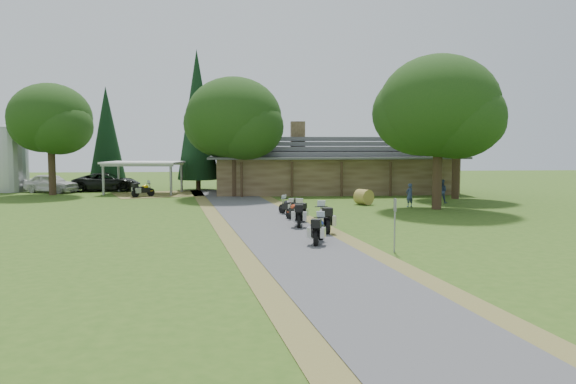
{
  "coord_description": "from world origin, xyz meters",
  "views": [
    {
      "loc": [
        -2.01,
        -24.86,
        4.3
      ],
      "look_at": [
        0.54,
        5.88,
        1.6
      ],
      "focal_mm": 35.0,
      "sensor_mm": 36.0,
      "label": 1
    }
  ],
  "objects": [
    {
      "name": "oak_lodge_left",
      "position": [
        -2.6,
        20.24,
        5.06
      ],
      "size": [
        7.66,
        7.66,
        10.12
      ],
      "primitive_type": null,
      "color": "#153510",
      "rests_on": "ground"
    },
    {
      "name": "lodge",
      "position": [
        6.0,
        24.0,
        2.45
      ],
      "size": [
        21.4,
        9.4,
        4.9
      ],
      "primitive_type": null,
      "color": "brown",
      "rests_on": "ground"
    },
    {
      "name": "car_white_sedan",
      "position": [
        -18.54,
        25.31,
        1.03
      ],
      "size": [
        4.85,
        6.69,
        2.05
      ],
      "primitive_type": "imported",
      "rotation": [
        0.0,
        0.0,
        1.16
      ],
      "color": "silver",
      "rests_on": "ground"
    },
    {
      "name": "motorcycle_row_d",
      "position": [
        0.97,
        5.85,
        0.59
      ],
      "size": [
        1.27,
        1.8,
        1.18
      ],
      "primitive_type": null,
      "rotation": [
        0.0,
        0.0,
        2.03
      ],
      "color": "#C8401E",
      "rests_on": "ground"
    },
    {
      "name": "cedar_near",
      "position": [
        -5.97,
        26.93,
        6.37
      ],
      "size": [
        3.74,
        3.74,
        12.74
      ],
      "primitive_type": "cone",
      "color": "black",
      "rests_on": "ground"
    },
    {
      "name": "sign_post",
      "position": [
        3.97,
        -3.49,
        1.07
      ],
      "size": [
        0.39,
        0.06,
        2.15
      ],
      "primitive_type": null,
      "color": "gray",
      "rests_on": "ground"
    },
    {
      "name": "driveway",
      "position": [
        -0.5,
        4.0,
        0.0
      ],
      "size": [
        51.95,
        51.95,
        0.0
      ],
      "primitive_type": "plane",
      "rotation": [
        0.0,
        0.0,
        0.14
      ],
      "color": "#48484A",
      "rests_on": "ground"
    },
    {
      "name": "hay_bale",
      "position": [
        6.5,
        13.57,
        0.54
      ],
      "size": [
        1.43,
        1.41,
        1.07
      ],
      "primitive_type": "cylinder",
      "rotation": [
        1.57,
        0.0,
        0.57
      ],
      "color": "olive",
      "rests_on": "ground"
    },
    {
      "name": "person_b",
      "position": [
        12.22,
        14.0,
        1.01
      ],
      "size": [
        0.69,
        0.62,
        2.01
      ],
      "primitive_type": "imported",
      "rotation": [
        0.0,
        0.0,
        2.69
      ],
      "color": "navy",
      "rests_on": "ground"
    },
    {
      "name": "ground",
      "position": [
        0.0,
        0.0,
        0.0
      ],
      "size": [
        120.0,
        120.0,
        0.0
      ],
      "primitive_type": "plane",
      "color": "#325417",
      "rests_on": "ground"
    },
    {
      "name": "oak_silo",
      "position": [
        -17.65,
        22.96,
        5.11
      ],
      "size": [
        6.71,
        6.71,
        10.23
      ],
      "primitive_type": null,
      "color": "#153510",
      "rests_on": "ground"
    },
    {
      "name": "motorcycle_row_b",
      "position": [
        1.95,
        1.86,
        0.72
      ],
      "size": [
        0.81,
        2.14,
        1.44
      ],
      "primitive_type": null,
      "rotation": [
        0.0,
        0.0,
        1.63
      ],
      "color": "#A1A3A8",
      "rests_on": "ground"
    },
    {
      "name": "motorcycle_row_a",
      "position": [
        1.27,
        -1.24,
        0.65
      ],
      "size": [
        1.12,
        1.99,
        1.29
      ],
      "primitive_type": null,
      "rotation": [
        0.0,
        0.0,
        1.29
      ],
      "color": "navy",
      "rests_on": "ground"
    },
    {
      "name": "motorcycle_carport_a",
      "position": [
        -9.87,
        20.59,
        0.64
      ],
      "size": [
        1.76,
        1.72,
        1.27
      ],
      "primitive_type": null,
      "rotation": [
        0.0,
        0.0,
        0.77
      ],
      "color": "yellow",
      "rests_on": "ground"
    },
    {
      "name": "motorcycle_row_c",
      "position": [
        0.95,
        3.83,
        0.68
      ],
      "size": [
        0.89,
        2.06,
        1.37
      ],
      "primitive_type": null,
      "rotation": [
        0.0,
        0.0,
        1.45
      ],
      "color": "#E7BF06",
      "rests_on": "ground"
    },
    {
      "name": "cedar_far",
      "position": [
        -14.75,
        29.84,
        4.83
      ],
      "size": [
        3.34,
        3.34,
        9.65
      ],
      "primitive_type": "cone",
      "color": "black",
      "rests_on": "ground"
    },
    {
      "name": "person_a",
      "position": [
        9.27,
        11.94,
        0.93
      ],
      "size": [
        0.64,
        0.58,
        1.86
      ],
      "primitive_type": "imported",
      "rotation": [
        0.0,
        0.0,
        3.62
      ],
      "color": "navy",
      "rests_on": "ground"
    },
    {
      "name": "oak_lodge_right",
      "position": [
        14.48,
        17.16,
        5.34
      ],
      "size": [
        6.52,
        6.52,
        10.68
      ],
      "primitive_type": null,
      "color": "#153510",
      "rests_on": "ground"
    },
    {
      "name": "carport",
      "position": [
        -10.33,
        23.69,
        1.36
      ],
      "size": [
        6.79,
        5.01,
        2.72
      ],
      "primitive_type": null,
      "rotation": [
        0.0,
        0.0,
        -0.14
      ],
      "color": "silver",
      "rests_on": "ground"
    },
    {
      "name": "silo",
      "position": [
        -22.39,
        26.58,
        3.08
      ],
      "size": [
        3.36,
        3.36,
        6.16
      ],
      "primitive_type": "cylinder",
      "rotation": [
        0.0,
        0.0,
        -0.11
      ],
      "color": "gray",
      "rests_on": "ground"
    },
    {
      "name": "oak_driveway",
      "position": [
        10.65,
        10.52,
        5.38
      ],
      "size": [
        7.73,
        7.73,
        10.76
      ],
      "primitive_type": null,
      "color": "#153510",
      "rests_on": "ground"
    },
    {
      "name": "car_dark_suv",
      "position": [
        -14.07,
        26.57,
        1.22
      ],
      "size": [
        2.87,
        6.42,
        2.43
      ],
      "primitive_type": "imported",
      "rotation": [
        0.0,
        0.0,
        1.6
      ],
      "color": "black",
      "rests_on": "ground"
    },
    {
      "name": "motorcycle_row_e",
      "position": [
        0.79,
        8.38,
        0.57
      ],
      "size": [
        1.34,
        1.72,
        1.15
      ],
      "primitive_type": null,
      "rotation": [
        0.0,
        0.0,
        2.12
      ],
      "color": "black",
      "rests_on": "ground"
    }
  ]
}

